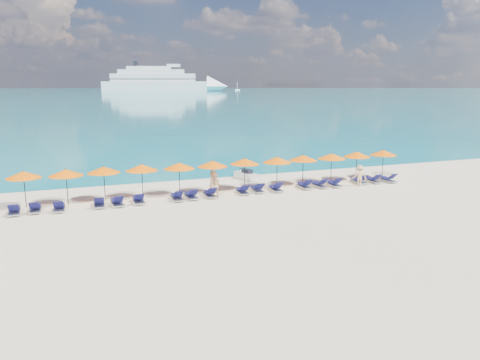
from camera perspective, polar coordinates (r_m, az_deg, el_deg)
name	(u,v)px	position (r m, az deg, el deg)	size (l,w,h in m)	color
ground	(258,209)	(27.84, 2.21, -3.58)	(1400.00, 1400.00, 0.00)	beige
sea	(67,90)	(684.83, -20.34, 10.24)	(1600.00, 1300.00, 0.01)	#1FA9B2
cruise_ship	(166,82)	(556.88, -8.96, 11.73)	(142.20, 71.34, 39.88)	white
sailboat_near	(207,90)	(570.99, -4.03, 10.91)	(6.47, 2.16, 11.85)	white
sailboat_far	(237,89)	(609.56, -0.33, 10.98)	(6.28, 2.09, 11.52)	white
jetski	(246,175)	(36.52, 0.74, 0.60)	(1.34, 2.34, 0.79)	silver
beachgoer_a	(214,180)	(31.70, -3.25, 0.02)	(0.68, 0.45, 1.87)	tan
beachgoer_b	(216,186)	(30.64, -2.97, -0.70)	(0.75, 0.43, 1.54)	tan
beachgoer_c	(360,176)	(34.93, 14.37, 0.50)	(1.02, 0.47, 1.57)	tan
umbrella_0	(23,175)	(30.57, -24.90, 0.59)	(2.10, 2.10, 2.28)	black
umbrella_1	(66,173)	(30.29, -20.46, 0.84)	(2.10, 2.10, 2.28)	black
umbrella_2	(104,170)	(30.58, -16.30, 1.21)	(2.10, 2.10, 2.28)	black
umbrella_3	(142,168)	(30.79, -11.90, 1.49)	(2.10, 2.10, 2.28)	black
umbrella_4	(179,166)	(31.06, -7.42, 1.73)	(2.10, 2.10, 2.28)	black
umbrella_5	(212,164)	(31.66, -3.38, 1.99)	(2.10, 2.10, 2.28)	black
umbrella_6	(245,161)	(32.61, 0.57, 2.30)	(2.10, 2.10, 2.28)	black
umbrella_7	(277,160)	(33.39, 4.55, 2.48)	(2.10, 2.10, 2.28)	black
umbrella_8	(303,158)	(34.51, 7.71, 2.70)	(2.10, 2.10, 2.28)	black
umbrella_9	(332,156)	(35.61, 11.10, 2.86)	(2.10, 2.10, 2.28)	black
umbrella_10	(357,154)	(36.98, 14.07, 3.05)	(2.10, 2.10, 2.28)	black
umbrella_11	(383,153)	(38.47, 17.09, 3.20)	(2.10, 2.10, 2.28)	black
lounger_0	(14,210)	(29.61, -25.82, -3.36)	(0.67, 1.72, 0.66)	silver
lounger_1	(35,208)	(29.66, -23.70, -3.15)	(0.65, 1.71, 0.66)	silver
lounger_2	(59,207)	(29.38, -21.19, -3.09)	(0.72, 1.73, 0.66)	silver
lounger_3	(99,203)	(29.54, -16.79, -2.71)	(0.69, 1.73, 0.66)	silver
lounger_4	(117,202)	(29.54, -14.74, -2.60)	(0.73, 1.74, 0.66)	silver
lounger_5	(139,199)	(29.84, -12.27, -2.34)	(0.67, 1.72, 0.66)	silver
lounger_6	(177,197)	(30.18, -7.70, -2.02)	(0.69, 1.73, 0.66)	silver
lounger_7	(191,195)	(30.48, -5.99, -1.84)	(0.66, 1.71, 0.66)	silver
lounger_8	(210,194)	(30.80, -3.69, -1.66)	(0.68, 1.72, 0.66)	silver
lounger_9	(243,191)	(31.61, 0.32, -1.29)	(0.78, 1.75, 0.66)	silver
lounger_10	(257,189)	(32.16, 2.12, -1.08)	(0.75, 1.74, 0.66)	silver
lounger_11	(276,188)	(32.49, 4.35, -0.97)	(0.76, 1.75, 0.66)	silver
lounger_12	(304,185)	(33.62, 7.83, -0.62)	(0.75, 1.74, 0.66)	silver
lounger_13	(319,184)	(34.11, 9.63, -0.50)	(0.66, 1.71, 0.66)	silver
lounger_14	(334,183)	(34.58, 11.38, -0.40)	(0.76, 1.75, 0.66)	silver
lounger_15	(359,180)	(36.06, 14.29, -0.05)	(0.67, 1.72, 0.66)	silver
lounger_16	(373,180)	(36.66, 15.90, 0.05)	(0.79, 1.75, 0.66)	silver
lounger_17	(388,179)	(37.22, 17.55, 0.12)	(0.66, 1.71, 0.66)	silver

